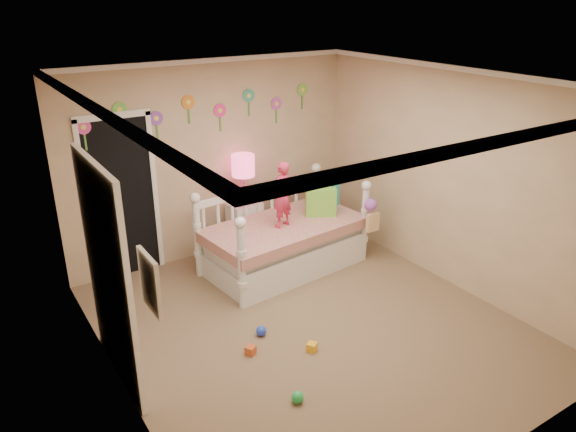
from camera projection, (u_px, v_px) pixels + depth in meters
floor at (310, 325)px, 5.92m from camera, size 4.00×4.50×0.01m
ceiling at (315, 81)px, 4.93m from camera, size 4.00×4.50×0.01m
back_wall at (213, 160)px, 7.17m from camera, size 4.00×0.01×2.60m
left_wall at (111, 265)px, 4.42m from camera, size 0.01×4.50×2.60m
right_wall at (451, 179)px, 6.43m from camera, size 0.01×4.50×2.60m
crown_molding at (315, 84)px, 4.94m from camera, size 4.00×4.50×0.06m
daybed at (284, 228)px, 6.96m from camera, size 2.16×1.31×1.12m
pillow_turquoise at (325, 193)px, 7.36m from camera, size 0.45×0.24×0.43m
pillow_lime at (321, 202)px, 7.11m from camera, size 0.41×0.32×0.37m
child at (282, 194)px, 6.69m from camera, size 0.35×0.28×0.84m
nightstand at (245, 227)px, 7.52m from camera, size 0.43×0.34×0.70m
table_lamp at (243, 171)px, 7.21m from camera, size 0.31×0.31×0.67m
closet_doorway at (122, 197)px, 6.63m from camera, size 0.90×0.04×2.07m
flower_decals at (205, 112)px, 6.87m from camera, size 3.40×0.02×0.50m
mirror_closet at (109, 276)px, 4.77m from camera, size 0.07×1.30×2.10m
wall_picture at (150, 283)px, 3.64m from camera, size 0.05×0.34×0.42m
hanging_bag at (371, 216)px, 6.99m from camera, size 0.20×0.16×0.36m
toy_scatter at (303, 356)px, 5.33m from camera, size 0.84×1.32×0.11m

